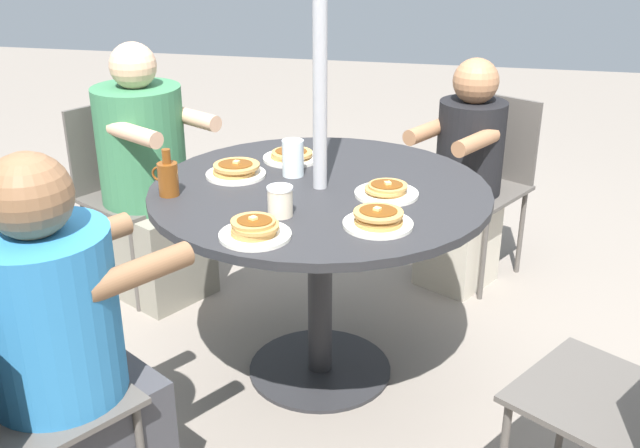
{
  "coord_description": "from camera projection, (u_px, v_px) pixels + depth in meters",
  "views": [
    {
      "loc": [
        -0.5,
        2.41,
        1.7
      ],
      "look_at": [
        0.0,
        0.0,
        0.62
      ],
      "focal_mm": 42.0,
      "sensor_mm": 36.0,
      "label": 1
    }
  ],
  "objects": [
    {
      "name": "patio_chair_east",
      "position": [
        9.0,
        399.0,
        1.95
      ],
      "size": [
        0.58,
        0.58,
        0.85
      ],
      "rotation": [
        0.0,
        0.0,
        -3.7
      ],
      "color": "#514C47",
      "rests_on": "ground"
    },
    {
      "name": "patio_table",
      "position": [
        320.0,
        219.0,
        2.67
      ],
      "size": [
        1.2,
        1.2,
        0.77
      ],
      "color": "#28282B",
      "rests_on": "ground"
    },
    {
      "name": "diner_east",
      "position": [
        67.0,
        366.0,
        2.06
      ],
      "size": [
        0.56,
        0.6,
        1.14
      ],
      "rotation": [
        0.0,
        0.0,
        -3.7
      ],
      "color": "#3D3D42",
      "rests_on": "ground"
    },
    {
      "name": "umbrella_pole",
      "position": [
        320.0,
        122.0,
        2.53
      ],
      "size": [
        0.05,
        0.05,
        2.0
      ],
      "primitive_type": "cylinder",
      "color": "#ADADB2",
      "rests_on": "ground"
    },
    {
      "name": "syrup_bottle",
      "position": [
        168.0,
        177.0,
        2.53
      ],
      "size": [
        0.09,
        0.07,
        0.16
      ],
      "color": "brown",
      "rests_on": "patio_table"
    },
    {
      "name": "patio_chair_north",
      "position": [
        126.0,
        183.0,
        3.44
      ],
      "size": [
        0.57,
        0.57,
        0.85
      ],
      "rotation": [
        0.0,
        0.0,
        1.06
      ],
      "color": "#514C47",
      "rests_on": "ground"
    },
    {
      "name": "pancake_plate_d",
      "position": [
        235.0,
        171.0,
        2.72
      ],
      "size": [
        0.22,
        0.22,
        0.06
      ],
      "color": "silver",
      "rests_on": "patio_table"
    },
    {
      "name": "drinking_glass_a",
      "position": [
        293.0,
        158.0,
        2.71
      ],
      "size": [
        0.08,
        0.08,
        0.13
      ],
      "primitive_type": "cylinder",
      "color": "silver",
      "rests_on": "patio_table"
    },
    {
      "name": "diner_west",
      "position": [
        465.0,
        184.0,
        3.43
      ],
      "size": [
        0.47,
        0.52,
        1.07
      ],
      "rotation": [
        0.0,
        0.0,
        -0.51
      ],
      "color": "beige",
      "rests_on": "ground"
    },
    {
      "name": "pancake_plate_e",
      "position": [
        291.0,
        156.0,
        2.89
      ],
      "size": [
        0.22,
        0.22,
        0.05
      ],
      "color": "silver",
      "rests_on": "patio_table"
    },
    {
      "name": "coffee_cup",
      "position": [
        280.0,
        201.0,
        2.37
      ],
      "size": [
        0.08,
        0.08,
        0.1
      ],
      "color": "beige",
      "rests_on": "patio_table"
    },
    {
      "name": "patio_chair_west",
      "position": [
        483.0,
        174.0,
        3.54
      ],
      "size": [
        0.57,
        0.57,
        0.85
      ],
      "rotation": [
        0.0,
        0.0,
        -0.51
      ],
      "color": "#514C47",
      "rests_on": "ground"
    },
    {
      "name": "ground_plane",
      "position": [
        320.0,
        370.0,
        2.93
      ],
      "size": [
        12.0,
        12.0,
        0.0
      ],
      "primitive_type": "plane",
      "color": "gray"
    },
    {
      "name": "pancake_plate_a",
      "position": [
        255.0,
        230.0,
        2.23
      ],
      "size": [
        0.22,
        0.22,
        0.07
      ],
      "color": "silver",
      "rests_on": "patio_table"
    },
    {
      "name": "patio_chair_south",
      "position": [
        635.0,
        395.0,
        1.97
      ],
      "size": [
        0.58,
        0.58,
        0.85
      ],
      "rotation": [
        0.0,
        0.0,
        -2.15
      ],
      "color": "#514C47",
      "rests_on": "ground"
    },
    {
      "name": "pancake_plate_c",
      "position": [
        378.0,
        219.0,
        2.3
      ],
      "size": [
        0.22,
        0.22,
        0.06
      ],
      "color": "silver",
      "rests_on": "patio_table"
    },
    {
      "name": "pancake_plate_b",
      "position": [
        387.0,
        191.0,
        2.54
      ],
      "size": [
        0.22,
        0.22,
        0.05
      ],
      "color": "silver",
      "rests_on": "patio_table"
    },
    {
      "name": "diner_north",
      "position": [
        149.0,
        187.0,
        3.33
      ],
      "size": [
        0.59,
        0.55,
        1.15
      ],
      "rotation": [
        0.0,
        0.0,
        1.06
      ],
      "color": "gray",
      "rests_on": "ground"
    }
  ]
}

